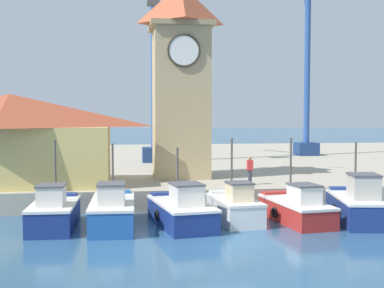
% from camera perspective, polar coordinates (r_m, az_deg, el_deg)
% --- Properties ---
extents(ground_plane, '(300.00, 300.00, 0.00)m').
position_cam_1_polar(ground_plane, '(22.16, 3.54, -10.45)').
color(ground_plane, '#2D567A').
extents(quay_wharf, '(120.00, 40.00, 1.16)m').
position_cam_1_polar(quay_wharf, '(48.29, -2.46, -2.17)').
color(quay_wharf, '#A89E89').
rests_on(quay_wharf, ground).
extents(fishing_boat_far_left, '(2.12, 4.55, 4.03)m').
position_cam_1_polar(fishing_boat_far_left, '(25.28, -14.51, -7.08)').
color(fishing_boat_far_left, navy).
rests_on(fishing_boat_far_left, ground).
extents(fishing_boat_left_outer, '(2.14, 5.29, 3.82)m').
position_cam_1_polar(fishing_boat_left_outer, '(25.04, -8.49, -7.07)').
color(fishing_boat_left_outer, '#2356A8').
rests_on(fishing_boat_left_outer, ground).
extents(fishing_boat_left_inner, '(2.99, 5.46, 3.62)m').
position_cam_1_polar(fishing_boat_left_inner, '(25.11, -1.12, -7.11)').
color(fishing_boat_left_inner, navy).
rests_on(fishing_boat_left_inner, ground).
extents(fishing_boat_mid_left, '(2.22, 4.26, 4.04)m').
position_cam_1_polar(fishing_boat_mid_left, '(26.02, 4.59, -6.74)').
color(fishing_boat_mid_left, silver).
rests_on(fishing_boat_mid_left, ground).
extents(fishing_boat_center, '(2.59, 5.23, 4.04)m').
position_cam_1_polar(fishing_boat_center, '(26.47, 11.08, -6.74)').
color(fishing_boat_center, '#AD2823').
rests_on(fishing_boat_center, ground).
extents(fishing_boat_mid_right, '(2.87, 5.16, 3.83)m').
position_cam_1_polar(fishing_boat_mid_right, '(27.04, 17.35, -6.27)').
color(fishing_boat_mid_right, navy).
rests_on(fishing_boat_mid_right, ground).
extents(clock_tower, '(3.92, 3.92, 13.78)m').
position_cam_1_polar(clock_tower, '(34.00, -1.22, 7.27)').
color(clock_tower, tan).
rests_on(clock_tower, quay_wharf).
extents(warehouse_left, '(11.50, 6.01, 5.17)m').
position_cam_1_polar(warehouse_left, '(32.01, -18.83, 0.57)').
color(warehouse_left, tan).
rests_on(warehouse_left, quay_wharf).
extents(port_crane_near, '(3.38, 8.77, 18.43)m').
position_cam_1_polar(port_crane_near, '(52.39, 12.17, 6.77)').
color(port_crane_near, navy).
rests_on(port_crane_near, quay_wharf).
extents(port_crane_far, '(2.00, 9.88, 18.13)m').
position_cam_1_polar(port_crane_far, '(44.67, -4.03, 6.17)').
color(port_crane_far, navy).
rests_on(port_crane_far, quay_wharf).
extents(dock_worker_near_tower, '(0.34, 0.22, 1.62)m').
position_cam_1_polar(dock_worker_near_tower, '(29.85, -11.54, -2.99)').
color(dock_worker_near_tower, '#33333D').
rests_on(dock_worker_near_tower, quay_wharf).
extents(dock_worker_along_quay, '(0.34, 0.22, 1.62)m').
position_cam_1_polar(dock_worker_along_quay, '(30.58, 6.20, -2.78)').
color(dock_worker_along_quay, '#33333D').
rests_on(dock_worker_along_quay, quay_wharf).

